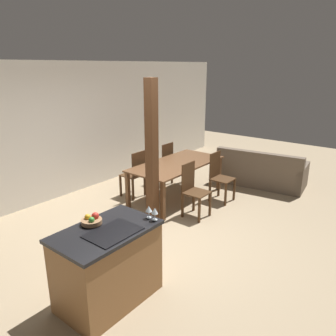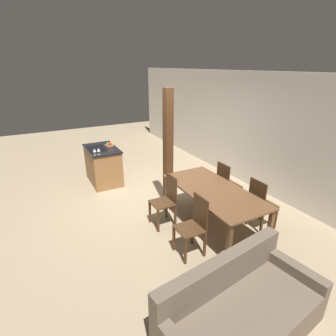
% 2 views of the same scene
% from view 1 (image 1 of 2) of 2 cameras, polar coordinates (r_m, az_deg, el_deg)
% --- Properties ---
extents(ground_plane, '(16.00, 16.00, 0.00)m').
position_cam_1_polar(ground_plane, '(5.36, -2.35, -11.67)').
color(ground_plane, '#9E896B').
extents(wall_back, '(11.20, 0.08, 2.70)m').
position_cam_1_polar(wall_back, '(6.84, -19.67, 5.84)').
color(wall_back, silver).
rests_on(wall_back, ground_plane).
extents(kitchen_island, '(1.15, 0.72, 0.92)m').
position_cam_1_polar(kitchen_island, '(3.91, -10.42, -16.31)').
color(kitchen_island, olive).
rests_on(kitchen_island, ground_plane).
extents(fruit_bowl, '(0.23, 0.23, 0.12)m').
position_cam_1_polar(fruit_bowl, '(3.80, -13.11, -8.83)').
color(fruit_bowl, '#99704C').
rests_on(fruit_bowl, kitchen_island).
extents(wine_glass_near, '(0.08, 0.08, 0.15)m').
position_cam_1_polar(wine_glass_near, '(3.76, -2.32, -7.51)').
color(wine_glass_near, silver).
rests_on(wine_glass_near, kitchen_island).
extents(wine_glass_middle, '(0.08, 0.08, 0.15)m').
position_cam_1_polar(wine_glass_middle, '(3.81, -3.37, -7.14)').
color(wine_glass_middle, silver).
rests_on(wine_glass_middle, kitchen_island).
extents(dining_table, '(2.06, 0.98, 0.75)m').
position_cam_1_polar(dining_table, '(6.53, 1.54, 0.16)').
color(dining_table, brown).
rests_on(dining_table, ground_plane).
extents(dining_chair_near_left, '(0.40, 0.40, 0.98)m').
position_cam_1_polar(dining_chair_near_left, '(5.84, 4.40, -3.67)').
color(dining_chair_near_left, '#472D19').
rests_on(dining_chair_near_left, ground_plane).
extents(dining_chair_near_right, '(0.40, 0.40, 0.98)m').
position_cam_1_polar(dining_chair_near_right, '(6.58, 8.93, -1.36)').
color(dining_chair_near_right, '#472D19').
rests_on(dining_chair_near_right, ground_plane).
extents(dining_chair_far_left, '(0.40, 0.40, 0.98)m').
position_cam_1_polar(dining_chair_far_left, '(6.69, -5.76, -0.92)').
color(dining_chair_far_left, '#472D19').
rests_on(dining_chair_far_left, ground_plane).
extents(dining_chair_far_right, '(0.40, 0.40, 0.98)m').
position_cam_1_polar(dining_chair_far_right, '(7.35, -0.75, 0.86)').
color(dining_chair_far_right, '#472D19').
rests_on(dining_chair_far_right, ground_plane).
extents(couch, '(1.12, 1.98, 0.83)m').
position_cam_1_polar(couch, '(7.74, 15.90, -0.78)').
color(couch, brown).
rests_on(couch, ground_plane).
extents(timber_post, '(0.16, 0.16, 2.43)m').
position_cam_1_polar(timber_post, '(5.35, -2.83, 2.37)').
color(timber_post, '#4C2D19').
rests_on(timber_post, ground_plane).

